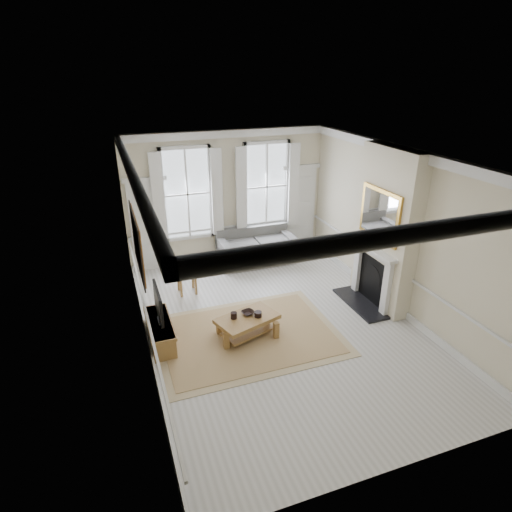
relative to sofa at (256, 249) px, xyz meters
name	(u,v)px	position (x,y,z in m)	size (l,w,h in m)	color
floor	(280,326)	(-0.60, -3.11, -0.37)	(7.20, 7.20, 0.00)	#B7B5AD
ceiling	(285,157)	(-0.60, -3.11, 3.03)	(7.20, 7.20, 0.00)	white
back_wall	(228,197)	(-0.60, 0.49, 1.33)	(5.20, 5.20, 0.00)	beige
left_wall	(139,269)	(-3.20, -3.11, 1.33)	(7.20, 7.20, 0.00)	beige
right_wall	(399,232)	(2.00, -3.11, 1.33)	(7.20, 7.20, 0.00)	beige
window_left	(187,194)	(-1.65, 0.44, 1.53)	(1.26, 0.20, 2.20)	#B2BCC6
window_right	(266,187)	(0.45, 0.44, 1.53)	(1.26, 0.20, 2.20)	#B2BCC6
door_left	(149,227)	(-2.65, 0.45, 0.78)	(0.90, 0.08, 2.30)	silver
door_right	(299,210)	(1.45, 0.45, 0.78)	(0.90, 0.08, 2.30)	silver
painting	(137,243)	(-3.16, -2.81, 1.68)	(0.05, 1.66, 1.06)	#C68422
chimney_breast	(386,230)	(1.83, -2.91, 1.33)	(0.35, 1.70, 3.38)	beige
hearth	(360,303)	(1.40, -2.91, -0.35)	(0.55, 1.50, 0.05)	black
fireplace	(372,273)	(1.60, -2.91, 0.36)	(0.21, 1.45, 1.33)	silver
mirror	(379,215)	(1.61, -2.91, 1.68)	(0.06, 1.26, 1.06)	#B78732
sofa	(256,249)	(0.00, 0.00, 0.00)	(1.99, 0.97, 0.89)	#565553
side_table	(187,277)	(-2.07, -1.07, 0.03)	(0.44, 0.44, 0.51)	brown
rug	(247,335)	(-1.33, -3.21, -0.36)	(3.50, 2.60, 0.02)	tan
coffee_table	(247,321)	(-1.33, -3.21, -0.02)	(1.30, 1.00, 0.43)	brown
ceramic_pot_a	(234,315)	(-1.58, -3.16, 0.12)	(0.12, 0.12, 0.12)	black
ceramic_pot_b	(258,314)	(-1.13, -3.26, 0.11)	(0.14, 0.14, 0.10)	black
bowl	(248,313)	(-1.28, -3.11, 0.09)	(0.24, 0.24, 0.06)	black
tv_stand	(160,332)	(-2.94, -2.83, -0.14)	(0.41, 1.27, 0.45)	brown
tv	(158,303)	(-2.92, -2.83, 0.48)	(0.08, 0.90, 0.68)	black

